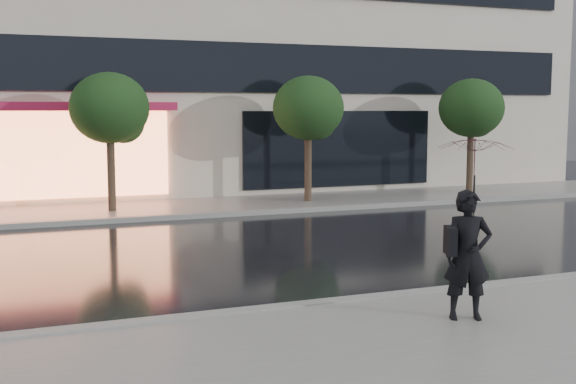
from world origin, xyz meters
TOP-DOWN VIEW (x-y plane):
  - ground at (0.00, 0.00)m, footprint 120.00×120.00m
  - sidewalk_near at (0.00, -3.25)m, footprint 60.00×4.50m
  - sidewalk_far at (0.00, 10.25)m, footprint 60.00×3.50m
  - curb_near at (0.00, -1.00)m, footprint 60.00×0.25m
  - curb_far at (0.00, 8.50)m, footprint 60.00×0.25m
  - bg_building_right at (26.00, 28.00)m, footprint 12.00×12.00m
  - tree_mid_west at (-2.94, 10.03)m, footprint 2.20×2.20m
  - tree_mid_east at (3.06, 10.03)m, footprint 2.20×2.20m
  - tree_far_east at (9.06, 10.03)m, footprint 2.20×2.20m
  - pedestrian_with_umbrella at (0.07, -2.51)m, footprint 1.28×1.29m

SIDE VIEW (x-z plane):
  - ground at x=0.00m, z-range 0.00..0.00m
  - sidewalk_near at x=0.00m, z-range 0.00..0.12m
  - sidewalk_far at x=0.00m, z-range 0.00..0.12m
  - curb_near at x=0.00m, z-range 0.00..0.14m
  - curb_far at x=0.00m, z-range 0.00..0.14m
  - pedestrian_with_umbrella at x=0.07m, z-range 0.51..3.01m
  - tree_mid_west at x=-2.94m, z-range 0.93..4.92m
  - tree_mid_east at x=3.06m, z-range 0.93..4.92m
  - tree_far_east at x=9.06m, z-range 0.93..4.92m
  - bg_building_right at x=26.00m, z-range 0.00..16.00m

